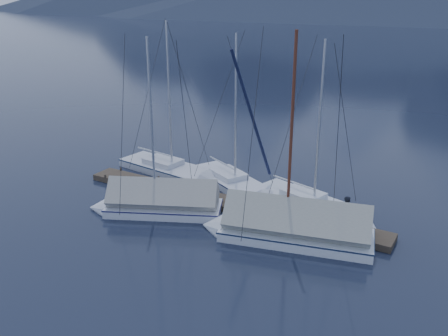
{
  "coord_description": "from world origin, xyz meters",
  "views": [
    {
      "loc": [
        11.86,
        -18.43,
        10.82
      ],
      "look_at": [
        0.0,
        2.0,
        2.2
      ],
      "focal_mm": 38.0,
      "sensor_mm": 36.0,
      "label": 1
    }
  ],
  "objects": [
    {
      "name": "dock",
      "position": [
        0.0,
        2.0,
        0.11
      ],
      "size": [
        18.0,
        1.5,
        0.54
      ],
      "color": "#382D23",
      "rests_on": "ground"
    },
    {
      "name": "sailboat_covered_near",
      "position": [
        4.25,
        0.2,
        0.53
      ],
      "size": [
        8.5,
        4.26,
        10.59
      ],
      "color": "white",
      "rests_on": "ground"
    },
    {
      "name": "ground",
      "position": [
        0.0,
        0.0,
        0.0
      ],
      "size": [
        1000.0,
        1000.0,
        0.0
      ],
      "primitive_type": "plane",
      "color": "black",
      "rests_on": "ground"
    },
    {
      "name": "mooring_posts",
      "position": [
        -0.5,
        2.0,
        0.35
      ],
      "size": [
        15.12,
        1.52,
        0.35
      ],
      "color": "#382D23",
      "rests_on": "ground"
    },
    {
      "name": "person",
      "position": [
        6.69,
        2.1,
        1.15
      ],
      "size": [
        0.53,
        0.67,
        1.63
      ],
      "primitive_type": "imported",
      "rotation": [
        0.0,
        0.0,
        1.82
      ],
      "color": "black",
      "rests_on": "dock"
    },
    {
      "name": "sailboat_open_left",
      "position": [
        -4.85,
        4.57,
        0.18
      ],
      "size": [
        8.1,
        3.5,
        10.43
      ],
      "color": "silver",
      "rests_on": "ground"
    },
    {
      "name": "sailboat_open_mid",
      "position": [
        -0.3,
        4.38,
        0.17
      ],
      "size": [
        7.55,
        5.32,
        9.84
      ],
      "color": "silver",
      "rests_on": "ground"
    },
    {
      "name": "sailboat_open_right",
      "position": [
        4.86,
        3.97,
        0.17
      ],
      "size": [
        7.67,
        4.1,
        9.77
      ],
      "color": "silver",
      "rests_on": "ground"
    },
    {
      "name": "sailboat_covered_far",
      "position": [
        -2.82,
        -0.58,
        0.49
      ],
      "size": [
        7.32,
        4.87,
        9.93
      ],
      "color": "white",
      "rests_on": "ground"
    }
  ]
}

